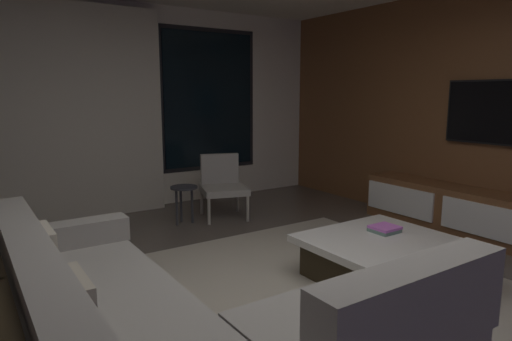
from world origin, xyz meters
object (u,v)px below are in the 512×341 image
Objects in this scene: media_console at (500,221)px; side_stool at (184,193)px; sectional_couch at (172,336)px; coffee_table at (386,260)px; accent_chair_near_window at (222,182)px; mounted_tv at (500,112)px; book_stack_on_coffee_table at (385,229)px.

side_stool is at bearing 133.37° from media_console.
media_console is (3.70, 0.23, -0.04)m from sectional_couch.
coffee_table is 2.54m from accent_chair_near_window.
mounted_tv is at bearing -49.77° from accent_chair_near_window.
accent_chair_near_window reaches higher than coffee_table.
media_console is (1.82, -2.56, -0.18)m from accent_chair_near_window.
coffee_table is at bearing -175.08° from mounted_tv.
media_console is at bearing -1.21° from coffee_table.
coffee_table is 2.22m from mounted_tv.
sectional_couch is 2.11× the size of mounted_tv.
media_console reaches higher than book_stack_on_coffee_table.
media_console is at bearing -46.63° from side_stool.
accent_chair_near_window is (-0.28, 2.36, 0.05)m from book_stack_on_coffee_table.
media_console reaches higher than side_stool.
sectional_couch is 4.05m from mounted_tv.
media_console is 2.62× the size of mounted_tv.
mounted_tv is at bearing -0.11° from book_stack_on_coffee_table.
accent_chair_near_window reaches higher than media_console.
sectional_couch is at bearing -124.04° from accent_chair_near_window.
coffee_table is at bearing -87.45° from accent_chair_near_window.
book_stack_on_coffee_table is 0.29× the size of accent_chair_near_window.
book_stack_on_coffee_table is 0.07× the size of media_console.
media_console is 1.13m from mounted_tv.
side_stool is 0.15× the size of media_console.
side_stool is at bearing 105.09° from coffee_table.
side_stool is (-0.55, -0.05, -0.06)m from accent_chair_near_window.
book_stack_on_coffee_table is (0.17, 0.17, 0.20)m from coffee_table.
coffee_table is at bearing 178.79° from media_console.
media_console is at bearing 3.61° from sectional_couch.
side_stool is at bearing -174.89° from accent_chair_near_window.
mounted_tv is (2.55, -2.31, 0.98)m from side_stool.
sectional_couch reaches higher than accent_chair_near_window.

